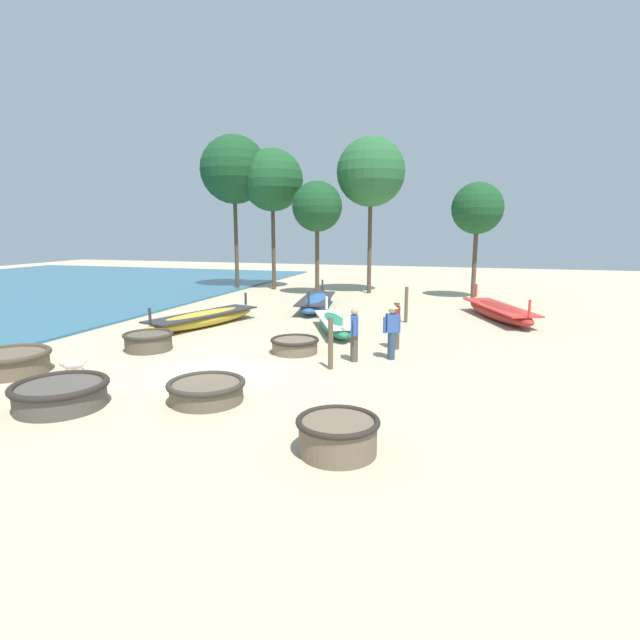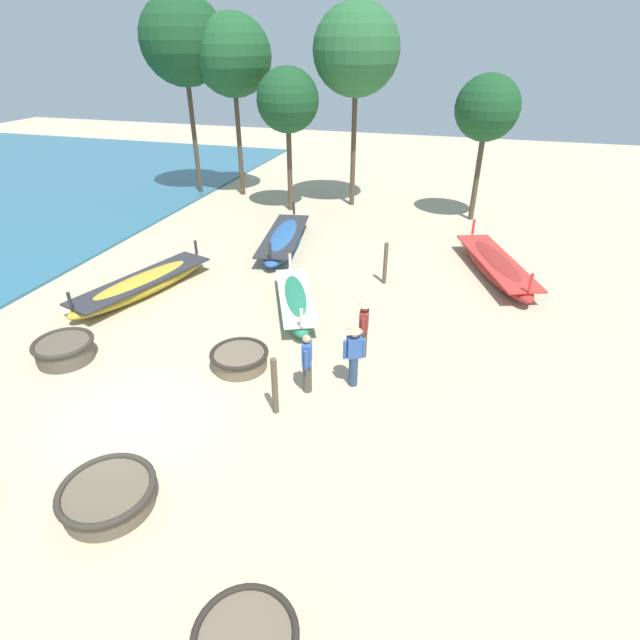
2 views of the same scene
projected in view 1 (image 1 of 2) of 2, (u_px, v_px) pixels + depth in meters
The scene contains 22 objects.
ground_plane at pixel (217, 372), 13.41m from camera, with size 80.00×80.00×0.00m, color #BCAD8C.
coracle_center at pixel (338, 434), 8.53m from camera, with size 1.45×1.45×0.63m.
coracle_weathered at pixel (60, 393), 10.72m from camera, with size 2.00×2.00×0.57m.
coracle_front_left at pixel (206, 390), 11.10m from camera, with size 1.74×1.74×0.48m.
coracle_far_right at pixel (148, 341), 15.78m from camera, with size 1.55×1.55×0.57m.
coracle_far_left at pixel (295, 345), 15.46m from camera, with size 1.51×1.51×0.47m.
coracle_nearest at pixel (10, 361), 13.22m from camera, with size 2.05×2.05×0.61m.
long_boat_white_hull at pixel (316, 302), 23.84m from camera, with size 2.21×5.71×1.16m.
long_boat_blue_hull at pixel (499, 311), 21.12m from camera, with size 3.13×5.74×1.21m.
long_boat_green_hull at pixel (334, 324), 18.52m from camera, with size 2.63×4.34×1.08m.
long_boat_ochre_hull at pixel (203, 318), 19.69m from camera, with size 2.73×5.62×1.06m.
fisherman_crouching at pixel (354, 333), 14.34m from camera, with size 0.29×0.52×1.57m.
fisherman_standing_left at pixel (392, 327), 14.57m from camera, with size 0.48×0.36×1.67m.
fisherman_hauling at pixel (396, 320), 15.82m from camera, with size 0.36×0.53×1.67m.
dog at pixel (72, 366), 12.64m from camera, with size 0.61×0.44×0.55m.
mooring_post_shoreline at pixel (406, 305), 20.39m from camera, with size 0.14×0.14×1.47m, color brown.
mooring_post_mid_beach at pixel (331, 343), 13.59m from camera, with size 0.14×0.14×1.44m, color brown.
tree_rightmost at pixel (272, 180), 30.54m from camera, with size 3.79×3.79×8.63m.
tree_tall_back at pixel (477, 209), 26.62m from camera, with size 2.74×2.74×6.25m.
tree_right_mid at pixel (371, 172), 28.57m from camera, with size 3.94×3.94×8.97m.
tree_center at pixel (317, 207), 28.07m from camera, with size 2.83×2.83×6.44m.
tree_left_mid at pixel (234, 170), 30.67m from camera, with size 4.15×4.15×9.45m.
Camera 1 is at (6.34, -11.61, 3.81)m, focal length 28.00 mm.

